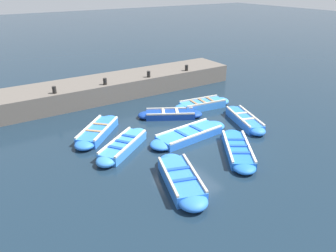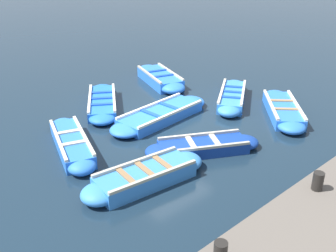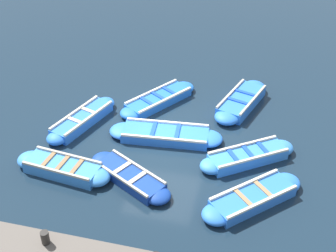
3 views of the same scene
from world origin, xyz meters
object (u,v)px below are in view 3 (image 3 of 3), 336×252
(boat_end_of_row, at_px, (165,135))
(boat_far_corner, at_px, (158,100))
(bollard_mid_north, at_px, (45,238))
(boat_stern_in, at_px, (248,156))
(buoy_orange_near, at_px, (93,171))
(boat_tucked, at_px, (253,198))
(boat_broadside, at_px, (63,168))
(boat_bow_out, at_px, (241,102))
(boat_centre, at_px, (130,177))
(boat_near_quay, at_px, (82,120))

(boat_end_of_row, height_order, boat_far_corner, boat_end_of_row)
(boat_end_of_row, xyz_separation_m, bollard_mid_north, (5.97, -1.41, 1.06))
(boat_stern_in, xyz_separation_m, buoy_orange_near, (1.85, -4.58, -0.02))
(buoy_orange_near, bearing_deg, boat_stern_in, 111.97)
(boat_tucked, bearing_deg, boat_far_corner, -138.47)
(boat_broadside, relative_size, buoy_orange_near, 9.83)
(boat_tucked, relative_size, boat_stern_in, 0.96)
(boat_end_of_row, height_order, boat_bow_out, boat_bow_out)
(boat_bow_out, height_order, boat_centre, boat_bow_out)
(boat_stern_in, height_order, boat_centre, boat_stern_in)
(boat_tucked, height_order, boat_centre, boat_tucked)
(boat_end_of_row, height_order, boat_broadside, boat_broadside)
(boat_tucked, bearing_deg, boat_end_of_row, -126.92)
(boat_end_of_row, relative_size, boat_far_corner, 1.18)
(boat_end_of_row, relative_size, boat_bow_out, 1.14)
(buoy_orange_near, bearing_deg, boat_near_quay, -151.46)
(boat_tucked, xyz_separation_m, boat_far_corner, (-4.51, -3.99, -0.02))
(buoy_orange_near, bearing_deg, boat_end_of_row, 144.28)
(boat_near_quay, distance_m, boat_bow_out, 5.95)
(boat_tucked, relative_size, bollard_mid_north, 8.60)
(boat_near_quay, distance_m, boat_centre, 3.56)
(boat_stern_in, xyz_separation_m, boat_centre, (1.80, -3.40, -0.03))
(boat_near_quay, xyz_separation_m, buoy_orange_near, (2.53, 1.37, -0.02))
(boat_broadside, bearing_deg, boat_bow_out, 136.21)
(buoy_orange_near, bearing_deg, boat_far_corner, 168.46)
(boat_broadside, bearing_deg, boat_centre, 93.98)
(boat_tucked, bearing_deg, boat_bow_out, -169.84)
(boat_tucked, distance_m, boat_centre, 3.73)
(boat_broadside, height_order, bollard_mid_north, bollard_mid_north)
(boat_broadside, relative_size, boat_near_quay, 0.98)
(boat_stern_in, distance_m, bollard_mid_north, 6.98)
(boat_bow_out, bearing_deg, boat_broadside, -43.79)
(boat_end_of_row, distance_m, buoy_orange_near, 2.95)
(boat_tucked, xyz_separation_m, buoy_orange_near, (-0.00, -4.91, -0.01))
(boat_tucked, xyz_separation_m, boat_end_of_row, (-2.40, -3.19, -0.01))
(boat_tucked, bearing_deg, boat_stern_in, -169.72)
(boat_centre, distance_m, buoy_orange_near, 1.18)
(buoy_orange_near, bearing_deg, bollard_mid_north, 4.98)
(boat_centre, bearing_deg, boat_end_of_row, 167.00)
(boat_end_of_row, distance_m, boat_broadside, 3.65)
(boat_far_corner, relative_size, boat_centre, 1.07)
(boat_near_quay, height_order, buoy_orange_near, boat_near_quay)
(boat_end_of_row, xyz_separation_m, boat_near_quay, (-0.13, -3.10, 0.02))
(boat_broadside, xyz_separation_m, bollard_mid_north, (3.48, 1.25, 1.02))
(boat_centre, bearing_deg, boat_far_corner, -176.65)
(boat_end_of_row, xyz_separation_m, boat_broadside, (2.49, -2.66, 0.03))
(boat_broadside, distance_m, boat_near_quay, 2.66)
(boat_bow_out, bearing_deg, boat_stern_in, 10.09)
(boat_tucked, height_order, boat_bow_out, boat_bow_out)
(boat_near_quay, distance_m, boat_stern_in, 5.99)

